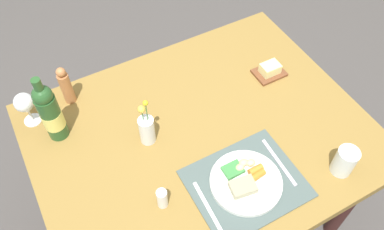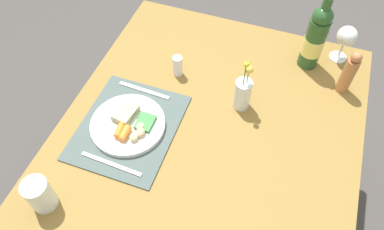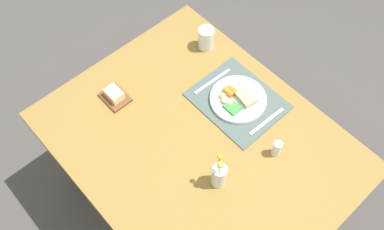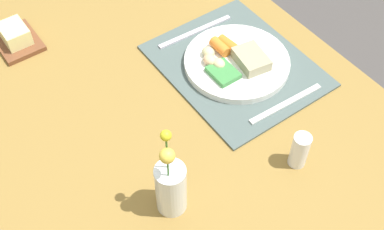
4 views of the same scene
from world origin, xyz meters
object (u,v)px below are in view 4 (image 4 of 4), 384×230
object	(u,v)px
butter_dish	(16,37)
salt_shaker	(300,150)
knife	(195,32)
flower_vase	(171,186)
dining_table	(153,144)
fork	(286,104)
dinner_plate	(236,61)

from	to	relation	value
butter_dish	salt_shaker	bearing A→B (deg)	-154.07
salt_shaker	butter_dish	size ratio (longest dim) A/B	0.66
knife	flower_vase	distance (m)	0.50
salt_shaker	dining_table	bearing A→B (deg)	36.49
knife	salt_shaker	size ratio (longest dim) A/B	2.49
fork	salt_shaker	world-z (taller)	salt_shaker
dinner_plate	flower_vase	world-z (taller)	flower_vase
knife	butter_dish	xyz separation A→B (m)	(0.23, 0.39, 0.01)
fork	salt_shaker	xyz separation A→B (m)	(-0.13, 0.08, 0.03)
fork	flower_vase	xyz separation A→B (m)	(-0.06, 0.35, 0.06)
flower_vase	butter_dish	xyz separation A→B (m)	(0.61, 0.06, -0.05)
dinner_plate	knife	distance (m)	0.15
dinner_plate	fork	size ratio (longest dim) A/B	1.27
dining_table	dinner_plate	distance (m)	0.28
flower_vase	salt_shaker	bearing A→B (deg)	-104.34
dining_table	dinner_plate	bearing A→B (deg)	-83.99
fork	knife	bearing A→B (deg)	7.17
knife	flower_vase	xyz separation A→B (m)	(-0.37, 0.32, 0.06)
dinner_plate	fork	world-z (taller)	dinner_plate
dinner_plate	butter_dish	distance (m)	0.55
dining_table	knife	bearing A→B (deg)	-54.27
dinner_plate	flower_vase	distance (m)	0.40
fork	dining_table	bearing A→B (deg)	66.58
dinner_plate	butter_dish	size ratio (longest dim) A/B	1.95
dining_table	fork	bearing A→B (deg)	-115.85
flower_vase	salt_shaker	xyz separation A→B (m)	(-0.07, -0.27, -0.03)
dining_table	knife	distance (m)	0.32
fork	flower_vase	distance (m)	0.36
knife	butter_dish	world-z (taller)	butter_dish
flower_vase	butter_dish	bearing A→B (deg)	5.78
knife	salt_shaker	world-z (taller)	salt_shaker
dinner_plate	knife	world-z (taller)	dinner_plate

